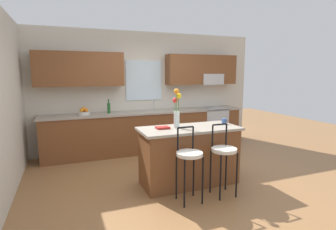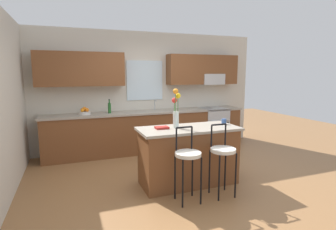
# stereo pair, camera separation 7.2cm
# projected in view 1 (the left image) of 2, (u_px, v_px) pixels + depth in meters

# --- Properties ---
(ground_plane) EXTENTS (14.00, 14.00, 0.00)m
(ground_plane) POSITION_uv_depth(u_px,v_px,m) (178.00, 177.00, 4.61)
(ground_plane) COLOR olive
(wall_left) EXTENTS (0.12, 4.60, 2.70)m
(wall_left) POSITION_uv_depth(u_px,v_px,m) (2.00, 103.00, 3.76)
(wall_left) COLOR beige
(wall_left) RESTS_ON ground
(back_wall_assembly) EXTENTS (5.60, 0.50, 2.70)m
(back_wall_assembly) POSITION_uv_depth(u_px,v_px,m) (145.00, 84.00, 6.21)
(back_wall_assembly) COLOR beige
(back_wall_assembly) RESTS_ON ground
(counter_run) EXTENTS (4.56, 0.64, 0.92)m
(counter_run) POSITION_uv_depth(u_px,v_px,m) (148.00, 131.00, 6.11)
(counter_run) COLOR brown
(counter_run) RESTS_ON ground
(sink_faucet) EXTENTS (0.02, 0.13, 0.23)m
(sink_faucet) POSITION_uv_depth(u_px,v_px,m) (154.00, 104.00, 6.22)
(sink_faucet) COLOR #B7BABC
(sink_faucet) RESTS_ON counter_run
(oven_range) EXTENTS (0.60, 0.64, 0.92)m
(oven_range) POSITION_uv_depth(u_px,v_px,m) (212.00, 126.00, 6.68)
(oven_range) COLOR #B7BABC
(oven_range) RESTS_ON ground
(kitchen_island) EXTENTS (1.59, 0.72, 0.92)m
(kitchen_island) POSITION_uv_depth(u_px,v_px,m) (189.00, 155.00, 4.31)
(kitchen_island) COLOR brown
(kitchen_island) RESTS_ON ground
(bar_stool_near) EXTENTS (0.36, 0.36, 1.04)m
(bar_stool_near) POSITION_uv_depth(u_px,v_px,m) (189.00, 157.00, 3.66)
(bar_stool_near) COLOR black
(bar_stool_near) RESTS_ON ground
(bar_stool_middle) EXTENTS (0.36, 0.36, 1.04)m
(bar_stool_middle) POSITION_uv_depth(u_px,v_px,m) (224.00, 153.00, 3.85)
(bar_stool_middle) COLOR black
(bar_stool_middle) RESTS_ON ground
(flower_vase) EXTENTS (0.14, 0.15, 0.62)m
(flower_vase) POSITION_uv_depth(u_px,v_px,m) (177.00, 109.00, 4.18)
(flower_vase) COLOR silver
(flower_vase) RESTS_ON kitchen_island
(mug_ceramic) EXTENTS (0.08, 0.08, 0.09)m
(mug_ceramic) POSITION_uv_depth(u_px,v_px,m) (224.00, 121.00, 4.51)
(mug_ceramic) COLOR #33518C
(mug_ceramic) RESTS_ON kitchen_island
(cookbook) EXTENTS (0.20, 0.15, 0.03)m
(cookbook) POSITION_uv_depth(u_px,v_px,m) (163.00, 128.00, 4.14)
(cookbook) COLOR maroon
(cookbook) RESTS_ON kitchen_island
(fruit_bowl_oranges) EXTENTS (0.24, 0.24, 0.16)m
(fruit_bowl_oranges) POSITION_uv_depth(u_px,v_px,m) (84.00, 112.00, 5.53)
(fruit_bowl_oranges) COLOR silver
(fruit_bowl_oranges) RESTS_ON counter_run
(bottle_olive_oil) EXTENTS (0.06, 0.06, 0.30)m
(bottle_olive_oil) POSITION_uv_depth(u_px,v_px,m) (109.00, 108.00, 5.70)
(bottle_olive_oil) COLOR #1E5923
(bottle_olive_oil) RESTS_ON counter_run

